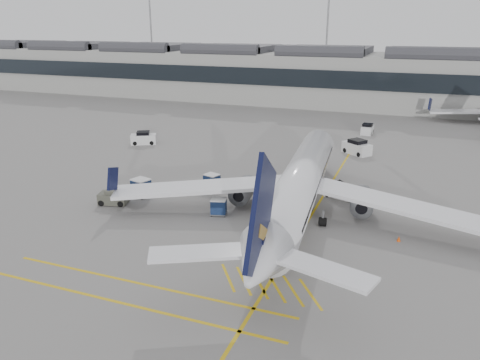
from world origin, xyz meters
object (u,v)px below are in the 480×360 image
(ramp_agent_b, at_px, (276,201))
(pushback_tug, at_px, (113,197))
(airliner_main, at_px, (299,185))
(ramp_agent_a, at_px, (283,204))
(belt_loader, at_px, (341,193))
(baggage_cart_a, at_px, (285,189))

(ramp_agent_b, relative_size, pushback_tug, 0.54)
(ramp_agent_b, bearing_deg, airliner_main, 145.62)
(airliner_main, distance_m, ramp_agent_a, 2.72)
(belt_loader, relative_size, baggage_cart_a, 2.60)
(belt_loader, distance_m, ramp_agent_a, 7.63)
(pushback_tug, bearing_deg, airliner_main, -2.83)
(belt_loader, bearing_deg, baggage_cart_a, -145.45)
(ramp_agent_a, relative_size, ramp_agent_b, 1.02)
(ramp_agent_a, bearing_deg, belt_loader, 17.81)
(ramp_agent_a, bearing_deg, baggage_cart_a, 67.13)
(baggage_cart_a, bearing_deg, ramp_agent_b, -101.40)
(ramp_agent_a, xyz_separation_m, pushback_tug, (-16.55, -3.85, -0.17))
(belt_loader, height_order, baggage_cart_a, belt_loader)
(ramp_agent_a, distance_m, ramp_agent_b, 1.08)
(airliner_main, height_order, pushback_tug, airliner_main)
(airliner_main, distance_m, baggage_cart_a, 5.50)
(airliner_main, height_order, belt_loader, airliner_main)
(ramp_agent_a, distance_m, pushback_tug, 16.99)
(airliner_main, distance_m, pushback_tug, 18.68)
(belt_loader, xyz_separation_m, ramp_agent_b, (-5.46, -5.48, 0.31))
(airliner_main, bearing_deg, pushback_tug, -173.80)
(airliner_main, distance_m, belt_loader, 7.31)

